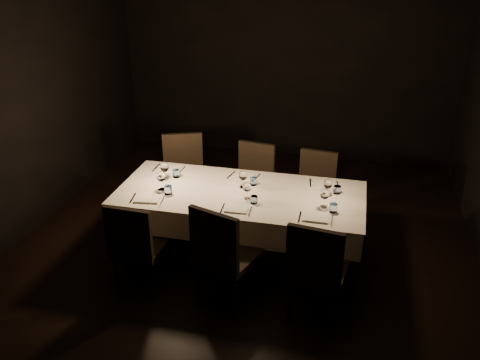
% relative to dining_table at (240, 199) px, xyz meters
% --- Properties ---
extents(room, '(5.01, 6.01, 3.01)m').
position_rel_dining_table_xyz_m(room, '(0.00, 0.00, 0.81)').
color(room, black).
rests_on(room, ground).
extents(dining_table, '(2.52, 1.12, 0.76)m').
position_rel_dining_table_xyz_m(dining_table, '(0.00, 0.00, 0.00)').
color(dining_table, black).
rests_on(dining_table, ground).
extents(chair_near_left, '(0.47, 0.47, 0.94)m').
position_rel_dining_table_xyz_m(chair_near_left, '(-0.82, -0.79, -0.17)').
color(chair_near_left, black).
rests_on(chair_near_left, ground).
extents(place_setting_near_left, '(0.37, 0.42, 0.20)m').
position_rel_dining_table_xyz_m(place_setting_near_left, '(-0.79, -0.22, 0.15)').
color(place_setting_near_left, silver).
rests_on(place_setting_near_left, dining_table).
extents(chair_near_center, '(0.63, 0.63, 1.03)m').
position_rel_dining_table_xyz_m(chair_near_center, '(0.03, -0.82, -0.13)').
color(chair_near_center, black).
rests_on(chair_near_center, ground).
extents(place_setting_near_center, '(0.32, 0.40, 0.18)m').
position_rel_dining_table_xyz_m(place_setting_near_center, '(0.11, -0.22, 0.14)').
color(place_setting_near_center, silver).
rests_on(place_setting_near_center, dining_table).
extents(chair_near_right, '(0.54, 0.54, 1.00)m').
position_rel_dining_table_xyz_m(chair_near_right, '(0.87, -0.84, -0.14)').
color(chair_near_right, black).
rests_on(chair_near_right, ground).
extents(place_setting_near_right, '(0.34, 0.41, 0.19)m').
position_rel_dining_table_xyz_m(place_setting_near_right, '(0.87, -0.22, 0.15)').
color(place_setting_near_right, silver).
rests_on(place_setting_near_right, dining_table).
extents(chair_far_left, '(0.62, 0.62, 1.00)m').
position_rel_dining_table_xyz_m(chair_far_left, '(-0.88, 0.79, -0.14)').
color(chair_far_left, black).
rests_on(chair_far_left, ground).
extents(place_setting_far_left, '(0.36, 0.42, 0.20)m').
position_rel_dining_table_xyz_m(place_setting_far_left, '(-0.85, 0.22, 0.15)').
color(place_setting_far_left, silver).
rests_on(place_setting_far_left, dining_table).
extents(chair_far_center, '(0.51, 0.51, 0.94)m').
position_rel_dining_table_xyz_m(chair_far_center, '(-0.04, 0.86, -0.17)').
color(chair_far_center, black).
rests_on(chair_far_center, ground).
extents(place_setting_far_center, '(0.35, 0.41, 0.19)m').
position_rel_dining_table_xyz_m(place_setting_far_center, '(0.01, 0.22, 0.15)').
color(place_setting_far_center, silver).
rests_on(place_setting_far_center, dining_table).
extents(chair_far_right, '(0.49, 0.49, 0.91)m').
position_rel_dining_table_xyz_m(chair_far_right, '(0.70, 0.86, -0.18)').
color(chair_far_right, black).
rests_on(chair_far_right, ground).
extents(place_setting_far_right, '(0.35, 0.41, 0.19)m').
position_rel_dining_table_xyz_m(place_setting_far_right, '(0.88, 0.22, 0.15)').
color(place_setting_far_right, silver).
rests_on(place_setting_far_right, dining_table).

